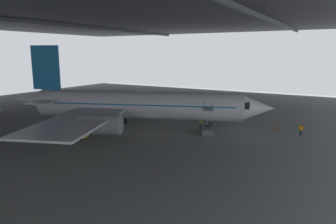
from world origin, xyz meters
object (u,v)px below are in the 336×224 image
at_px(crew_worker_by_stairs, 200,122).
at_px(crew_worker_near_nose, 301,129).
at_px(baggage_tug, 80,135).
at_px(traffic_cone_orange, 275,128).
at_px(airplane_main, 134,105).
at_px(boarding_stairs, 208,127).

bearing_deg(crew_worker_by_stairs, crew_worker_near_nose, -77.63).
bearing_deg(crew_worker_near_nose, baggage_tug, 122.58).
xyz_separation_m(crew_worker_by_stairs, traffic_cone_orange, (4.83, -9.93, -0.63)).
bearing_deg(crew_worker_near_nose, airplane_main, 109.79).
height_order(crew_worker_near_nose, traffic_cone_orange, crew_worker_near_nose).
relative_size(crew_worker_near_nose, crew_worker_by_stairs, 1.01).
bearing_deg(crew_worker_by_stairs, traffic_cone_orange, -64.09).
bearing_deg(boarding_stairs, crew_worker_by_stairs, 49.60).
relative_size(crew_worker_by_stairs, traffic_cone_orange, 2.70).
height_order(airplane_main, traffic_cone_orange, airplane_main).
bearing_deg(traffic_cone_orange, crew_worker_by_stairs, 115.91).
height_order(airplane_main, boarding_stairs, airplane_main).
bearing_deg(traffic_cone_orange, airplane_main, 118.00).
xyz_separation_m(boarding_stairs, baggage_tug, (-11.40, 13.55, -0.22)).
xyz_separation_m(boarding_stairs, crew_worker_near_nose, (4.69, -11.64, 0.18)).
distance_m(boarding_stairs, baggage_tug, 17.71).
xyz_separation_m(traffic_cone_orange, baggage_tug, (-17.93, 21.48, 0.23)).
bearing_deg(boarding_stairs, airplane_main, 107.30).
distance_m(airplane_main, crew_worker_by_stairs, 10.19).
distance_m(traffic_cone_orange, baggage_tug, 27.98).
relative_size(traffic_cone_orange, baggage_tug, 0.27).
bearing_deg(baggage_tug, boarding_stairs, -49.92).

